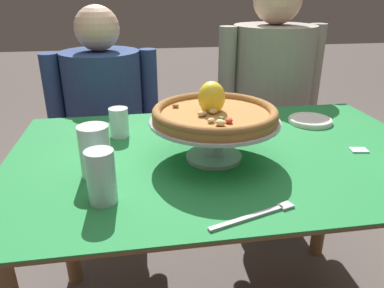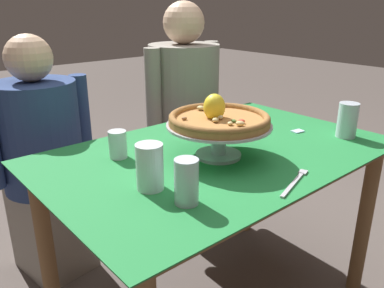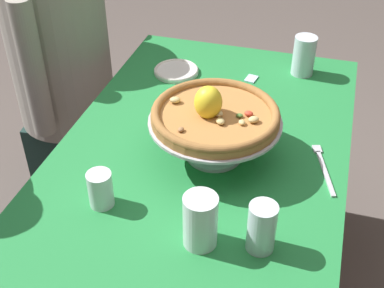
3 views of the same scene
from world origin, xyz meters
name	(u,v)px [view 3 (image 3 of 3)]	position (x,y,z in m)	size (l,w,h in m)	color
dining_table	(204,172)	(0.00, 0.00, 0.61)	(1.27, 0.82, 0.72)	olive
pizza_stand	(215,130)	(-0.04, -0.04, 0.80)	(0.36, 0.36, 0.12)	#B7B7C1
pizza	(215,114)	(-0.04, -0.04, 0.86)	(0.35, 0.35, 0.10)	#AD753D
water_glass_front_right	(304,58)	(0.50, -0.22, 0.78)	(0.08, 0.08, 0.14)	silver
water_glass_side_left	(200,224)	(-0.37, -0.09, 0.78)	(0.08, 0.08, 0.14)	white
water_glass_back_left	(101,191)	(-0.31, 0.18, 0.76)	(0.06, 0.06, 0.10)	white
water_glass_front_left	(261,229)	(-0.34, -0.22, 0.77)	(0.07, 0.07, 0.13)	silver
side_plate	(176,71)	(0.38, 0.21, 0.72)	(0.16, 0.16, 0.02)	white
dinner_fork	(323,167)	(-0.01, -0.34, 0.72)	(0.21, 0.08, 0.01)	#B7B7C1
sugar_packet	(251,79)	(0.40, -0.06, 0.72)	(0.05, 0.04, 0.01)	silver
diner_right	(64,76)	(0.40, 0.68, 0.61)	(0.53, 0.42, 1.24)	#1E3833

